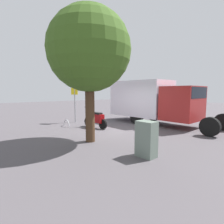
% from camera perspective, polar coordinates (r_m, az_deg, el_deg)
% --- Properties ---
extents(ground_plane, '(60.00, 60.00, 0.00)m').
position_cam_1_polar(ground_plane, '(9.55, 0.43, -5.94)').
color(ground_plane, '#4F4A4E').
extents(box_truck_near, '(7.19, 2.49, 2.76)m').
position_cam_1_polar(box_truck_near, '(11.83, 13.06, 3.89)').
color(box_truck_near, black).
rests_on(box_truck_near, ground).
extents(motorcycle, '(1.81, 0.59, 1.20)m').
position_cam_1_polar(motorcycle, '(10.24, -5.26, -2.16)').
color(motorcycle, black).
rests_on(motorcycle, ground).
extents(stop_sign, '(0.71, 0.33, 3.10)m').
position_cam_1_polar(stop_sign, '(12.25, -11.82, 6.40)').
color(stop_sign, '#9E9EA3').
rests_on(stop_sign, ground).
extents(street_tree, '(3.30, 3.30, 5.33)m').
position_cam_1_polar(street_tree, '(7.50, -7.28, 18.81)').
color(street_tree, '#47301E').
rests_on(street_tree, ground).
extents(utility_cabinet, '(0.63, 0.44, 1.14)m').
position_cam_1_polar(utility_cabinet, '(5.81, 10.86, -8.44)').
color(utility_cabinet, slate).
rests_on(utility_cabinet, ground).
extents(bike_rack_hoop, '(0.85, 0.10, 0.85)m').
position_cam_1_polar(bike_rack_hoop, '(11.02, -14.21, -4.46)').
color(bike_rack_hoop, '#B7B7BC').
rests_on(bike_rack_hoop, ground).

